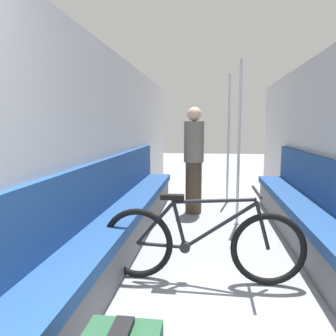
{
  "coord_description": "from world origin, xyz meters",
  "views": [
    {
      "loc": [
        -0.08,
        -0.44,
        1.34
      ],
      "look_at": [
        -0.66,
        4.12,
        0.74
      ],
      "focal_mm": 35.0,
      "sensor_mm": 36.0,
      "label": 1
    }
  ],
  "objects_px": {
    "grab_pole_near": "(228,141)",
    "bicycle": "(201,244)",
    "bench_seat_row_left": "(120,220)",
    "bench_seat_row_right": "(320,228)",
    "passenger_standing": "(194,159)",
    "grab_pole_far": "(239,146)"
  },
  "relations": [
    {
      "from": "bench_seat_row_left",
      "to": "passenger_standing",
      "type": "relative_size",
      "value": 3.08
    },
    {
      "from": "bench_seat_row_left",
      "to": "grab_pole_near",
      "type": "distance_m",
      "value": 2.75
    },
    {
      "from": "bicycle",
      "to": "grab_pole_far",
      "type": "bearing_deg",
      "value": 80.75
    },
    {
      "from": "grab_pole_near",
      "to": "grab_pole_far",
      "type": "relative_size",
      "value": 1.0
    },
    {
      "from": "passenger_standing",
      "to": "bicycle",
      "type": "bearing_deg",
      "value": 164.26
    },
    {
      "from": "grab_pole_near",
      "to": "grab_pole_far",
      "type": "distance_m",
      "value": 1.26
    },
    {
      "from": "bicycle",
      "to": "passenger_standing",
      "type": "bearing_deg",
      "value": 99.82
    },
    {
      "from": "bench_seat_row_left",
      "to": "bench_seat_row_right",
      "type": "bearing_deg",
      "value": 0.0
    },
    {
      "from": "grab_pole_near",
      "to": "grab_pole_far",
      "type": "bearing_deg",
      "value": -86.84
    },
    {
      "from": "bench_seat_row_right",
      "to": "passenger_standing",
      "type": "height_order",
      "value": "passenger_standing"
    },
    {
      "from": "bicycle",
      "to": "grab_pole_far",
      "type": "xyz_separation_m",
      "value": [
        0.44,
        1.7,
        0.73
      ]
    },
    {
      "from": "grab_pole_near",
      "to": "passenger_standing",
      "type": "xyz_separation_m",
      "value": [
        -0.55,
        -0.74,
        -0.24
      ]
    },
    {
      "from": "bench_seat_row_left",
      "to": "passenger_standing",
      "type": "xyz_separation_m",
      "value": [
        0.72,
        1.58,
        0.51
      ]
    },
    {
      "from": "grab_pole_near",
      "to": "grab_pole_far",
      "type": "height_order",
      "value": "same"
    },
    {
      "from": "grab_pole_near",
      "to": "bicycle",
      "type": "bearing_deg",
      "value": -97.19
    },
    {
      "from": "bench_seat_row_left",
      "to": "grab_pole_near",
      "type": "relative_size",
      "value": 2.26
    },
    {
      "from": "grab_pole_far",
      "to": "grab_pole_near",
      "type": "bearing_deg",
      "value": 93.16
    },
    {
      "from": "bench_seat_row_left",
      "to": "grab_pole_far",
      "type": "bearing_deg",
      "value": 38.47
    },
    {
      "from": "bench_seat_row_right",
      "to": "grab_pole_far",
      "type": "distance_m",
      "value": 1.49
    },
    {
      "from": "bicycle",
      "to": "passenger_standing",
      "type": "height_order",
      "value": "passenger_standing"
    },
    {
      "from": "bench_seat_row_left",
      "to": "bicycle",
      "type": "bearing_deg",
      "value": -35.88
    },
    {
      "from": "bench_seat_row_right",
      "to": "grab_pole_near",
      "type": "xyz_separation_m",
      "value": [
        -0.8,
        2.32,
        0.74
      ]
    }
  ]
}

